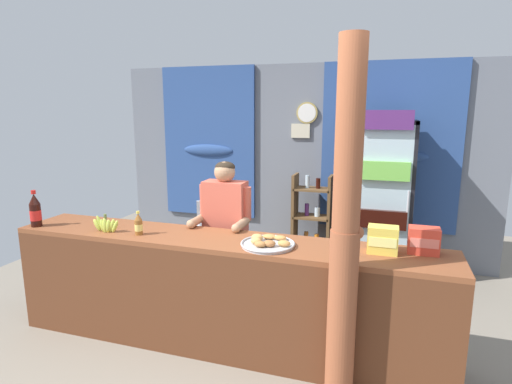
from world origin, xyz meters
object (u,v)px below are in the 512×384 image
Objects in this scene: shopkeeper at (225,222)px; snack_box_crackers at (424,241)px; pastry_tray at (268,243)px; timber_post at (345,238)px; banana_bunch at (105,225)px; soda_bottle_cola at (35,211)px; soda_bottle_iced_tea at (139,225)px; stall_counter at (216,285)px; bottle_shelf_rack at (312,219)px; snack_box_instant_noodle at (383,240)px; plastic_lawn_chair at (215,232)px; drink_fridge at (383,190)px.

snack_box_crackers is (1.67, -0.33, 0.09)m from shopkeeper.
snack_box_crackers reaches higher than pastry_tray.
banana_bunch is (-2.02, 0.24, -0.16)m from timber_post.
pastry_tray is (2.11, 0.11, -0.12)m from soda_bottle_cola.
snack_box_crackers is (2.22, 0.24, 0.01)m from soda_bottle_iced_tea.
stall_counter is at bearing 1.82° from soda_bottle_cola.
bottle_shelf_rack is at bearing 57.02° from banana_bunch.
timber_post is 2.05× the size of bottle_shelf_rack.
soda_bottle_iced_tea is at bearing -175.35° from snack_box_instant_noodle.
bottle_shelf_rack is 2.41m from soda_bottle_iced_tea.
bottle_shelf_rack is 2.18m from snack_box_instant_noodle.
stall_counter is 0.56m from pastry_tray.
banana_bunch is (-1.39, -2.13, 0.38)m from bottle_shelf_rack.
plastic_lawn_chair is at bearing 59.29° from soda_bottle_cola.
snack_box_crackers is at bearing -31.39° from plastic_lawn_chair.
banana_bunch is (-0.86, -0.58, 0.05)m from shopkeeper.
bottle_shelf_rack reaches higher than snack_box_instant_noodle.
soda_bottle_iced_tea is at bearing -133.70° from shopkeeper.
soda_bottle_iced_tea is 2.23m from snack_box_crackers.
bottle_shelf_rack is 5.50× the size of snack_box_crackers.
snack_box_crackers is (1.53, 0.24, 0.45)m from stall_counter.
pastry_tray is at bearing 7.58° from stall_counter.
stall_counter is at bearing -66.23° from plastic_lawn_chair.
stall_counter reaches higher than plastic_lawn_chair.
banana_bunch is (0.70, 0.04, -0.08)m from soda_bottle_cola.
soda_bottle_iced_tea is 1.94m from snack_box_instant_noodle.
drink_fridge is 2.74m from soda_bottle_iced_tea.
shopkeeper is (-1.36, -1.41, -0.12)m from drink_fridge.
plastic_lawn_chair is (-1.73, 1.86, -0.66)m from timber_post.
timber_post is 9.01× the size of banana_bunch.
banana_bunch reaches higher than pastry_tray.
snack_box_instant_noodle is at bearing -16.35° from shopkeeper.
snack_box_instant_noodle is at bearing -36.45° from plastic_lawn_chair.
snack_box_crackers is 0.80× the size of banana_bunch.
soda_bottle_iced_tea reaches higher than snack_box_crackers.
bottle_shelf_rack is at bearing 25.17° from plastic_lawn_chair.
shopkeeper reaches higher than stall_counter.
snack_box_instant_noodle is (0.04, -1.82, -0.03)m from drink_fridge.
snack_box_instant_noodle is 2.26m from banana_bunch.
timber_post is at bearing -119.25° from snack_box_instant_noodle.
pastry_tray is (0.56, -0.52, 0.02)m from shopkeeper.
soda_bottle_cola reaches higher than bottle_shelf_rack.
stall_counter is 1.76m from plastic_lawn_chair.
shopkeeper is 7.08× the size of snack_box_instant_noodle.
soda_bottle_cola is 1.02m from soda_bottle_iced_tea.
stall_counter is at bearing -75.83° from shopkeeper.
soda_bottle_cola is 2.95m from snack_box_instant_noodle.
soda_bottle_iced_tea is (-1.07, -2.12, 0.41)m from bottle_shelf_rack.
stall_counter is 1.77m from soda_bottle_cola.
drink_fridge is at bearing 67.60° from pastry_tray.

